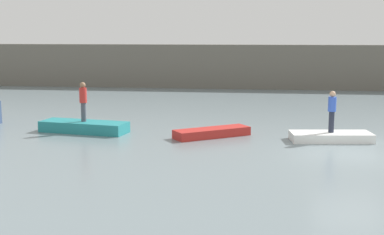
% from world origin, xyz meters
% --- Properties ---
extents(ground_plane, '(120.00, 120.00, 0.00)m').
position_xyz_m(ground_plane, '(0.00, 0.00, 0.00)').
color(ground_plane, slate).
extents(embankment_wall, '(80.00, 1.20, 3.43)m').
position_xyz_m(embankment_wall, '(0.00, 22.13, 1.71)').
color(embankment_wall, '#666056').
rests_on(embankment_wall, ground_plane).
extents(rowboat_teal, '(4.03, 1.87, 0.48)m').
position_xyz_m(rowboat_teal, '(-10.92, 2.82, 0.24)').
color(rowboat_teal, teal).
rests_on(rowboat_teal, ground_plane).
extents(rowboat_red, '(3.23, 2.63, 0.37)m').
position_xyz_m(rowboat_red, '(-5.24, 2.51, 0.18)').
color(rowboat_red, red).
rests_on(rowboat_red, ground_plane).
extents(rowboat_white, '(3.36, 1.67, 0.35)m').
position_xyz_m(rowboat_white, '(-0.41, 2.28, 0.18)').
color(rowboat_white, white).
rests_on(rowboat_white, ground_plane).
extents(person_red_shirt, '(0.32, 0.32, 1.73)m').
position_xyz_m(person_red_shirt, '(-10.92, 2.82, 1.45)').
color(person_red_shirt, '#4C4C56').
rests_on(person_red_shirt, rowboat_teal).
extents(person_blue_shirt, '(0.32, 0.32, 1.68)m').
position_xyz_m(person_blue_shirt, '(-0.41, 2.28, 1.29)').
color(person_blue_shirt, '#232838').
rests_on(person_blue_shirt, rowboat_white).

